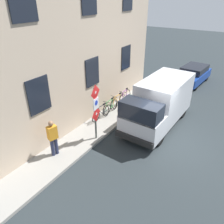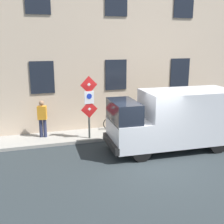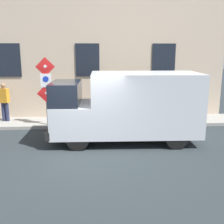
{
  "view_description": "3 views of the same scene",
  "coord_description": "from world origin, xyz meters",
  "views": [
    {
      "loc": [
        -2.42,
        8.85,
        6.51
      ],
      "look_at": [
        2.83,
        0.77,
        1.28
      ],
      "focal_mm": 35.05,
      "sensor_mm": 36.0,
      "label": 1
    },
    {
      "loc": [
        -8.85,
        4.26,
        4.47
      ],
      "look_at": [
        2.91,
        0.71,
        1.36
      ],
      "focal_mm": 45.12,
      "sensor_mm": 36.0,
      "label": 2
    },
    {
      "loc": [
        -8.24,
        -0.25,
        3.27
      ],
      "look_at": [
        2.07,
        -0.97,
        0.91
      ],
      "focal_mm": 43.37,
      "sensor_mm": 36.0,
      "label": 3
    }
  ],
  "objects": [
    {
      "name": "pedestrian",
      "position": [
        3.95,
        3.73,
        1.07
      ],
      "size": [
        0.35,
        0.45,
        1.72
      ],
      "rotation": [
        0.0,
        0.0,
        6.03
      ],
      "color": "#262B47",
      "rests_on": "sidewalk_slab"
    },
    {
      "name": "bicycle_purple",
      "position": [
        4.06,
        -2.72,
        0.51
      ],
      "size": [
        0.48,
        1.72,
        0.89
      ],
      "rotation": [
        0.0,
        0.0,
        1.69
      ],
      "color": "black",
      "rests_on": "sidewalk_slab"
    },
    {
      "name": "sign_post_stacked",
      "position": [
        3.12,
        1.71,
        1.86
      ],
      "size": [
        0.18,
        0.56,
        2.74
      ],
      "color": "#474C47",
      "rests_on": "sidewalk_slab"
    },
    {
      "name": "bicycle_green",
      "position": [
        4.06,
        -0.93,
        0.51
      ],
      "size": [
        0.46,
        1.71,
        0.89
      ],
      "rotation": [
        0.0,
        0.0,
        1.62
      ],
      "color": "black",
      "rests_on": "sidewalk_slab"
    },
    {
      "name": "bicycle_orange",
      "position": [
        4.06,
        -1.82,
        0.51
      ],
      "size": [
        0.46,
        1.71,
        0.89
      ],
      "rotation": [
        0.0,
        0.0,
        1.54
      ],
      "color": "black",
      "rests_on": "sidewalk_slab"
    },
    {
      "name": "bicycle_black",
      "position": [
        4.06,
        -0.03,
        0.51
      ],
      "size": [
        0.46,
        1.71,
        0.89
      ],
      "rotation": [
        0.0,
        0.0,
        1.52
      ],
      "color": "black",
      "rests_on": "sidewalk_slab"
    },
    {
      "name": "litter_bin",
      "position": [
        3.26,
        -1.93,
        0.59
      ],
      "size": [
        0.44,
        0.44,
        0.9
      ],
      "primitive_type": "cylinder",
      "color": "#2D5133",
      "rests_on": "sidewalk_slab"
    },
    {
      "name": "ground_plane",
      "position": [
        0.0,
        0.0,
        0.0
      ],
      "size": [
        80.0,
        80.0,
        0.0
      ],
      "primitive_type": "plane",
      "color": "#262D30"
    },
    {
      "name": "delivery_van",
      "position": [
        1.21,
        -1.49,
        1.33
      ],
      "size": [
        2.16,
        5.39,
        2.5
      ],
      "rotation": [
        0.0,
        0.0,
        1.54
      ],
      "color": "silver",
      "rests_on": "ground_plane"
    },
    {
      "name": "sidewalk_slab",
      "position": [
        3.76,
        0.0,
        0.07
      ],
      "size": [
        1.69,
        15.08,
        0.14
      ],
      "primitive_type": "cube",
      "color": "gray",
      "rests_on": "ground_plane"
    },
    {
      "name": "building_facade",
      "position": [
        4.95,
        0.0,
        4.42
      ],
      "size": [
        0.75,
        13.08,
        8.84
      ],
      "color": "#C4AC92",
      "rests_on": "ground_plane"
    }
  ]
}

